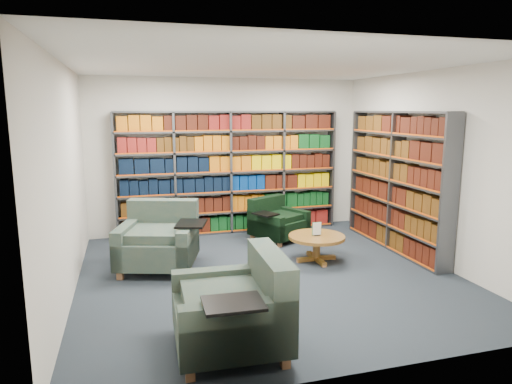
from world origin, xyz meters
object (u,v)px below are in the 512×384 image
object	(u,v)px
chair_teal_left	(160,241)
chair_teal_front	(240,311)
chair_green_right	(276,223)
coffee_table	(317,241)

from	to	relation	value
chair_teal_left	chair_teal_front	xyz separation A→B (m)	(0.55, -2.55, -0.00)
chair_teal_left	chair_teal_front	size ratio (longest dim) A/B	1.11
chair_green_right	chair_teal_front	size ratio (longest dim) A/B	0.88
chair_green_right	coffee_table	xyz separation A→B (m)	(0.21, -1.32, 0.03)
coffee_table	chair_teal_left	bearing A→B (deg)	170.15
chair_green_right	coffee_table	size ratio (longest dim) A/B	1.27
chair_green_right	chair_teal_front	xyz separation A→B (m)	(-1.50, -3.47, 0.08)
coffee_table	chair_teal_front	bearing A→B (deg)	-128.43
chair_teal_left	chair_teal_front	bearing A→B (deg)	-77.71
chair_green_right	coffee_table	bearing A→B (deg)	-81.13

